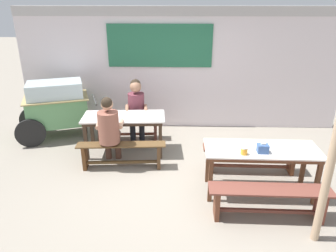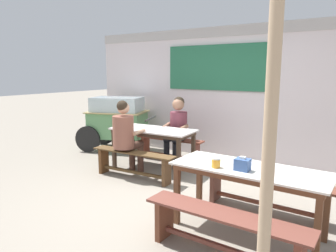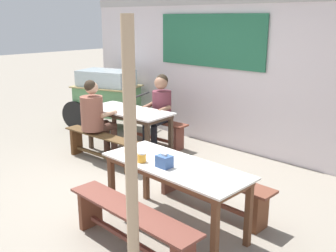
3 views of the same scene
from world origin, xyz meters
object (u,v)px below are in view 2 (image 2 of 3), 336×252
at_px(bench_near_back, 265,188).
at_px(condiment_jar, 216,163).
at_px(bench_far_back, 170,146).
at_px(person_left_back_turned, 126,133).
at_px(dining_table_far, 153,133).
at_px(dining_table_near, 249,175).
at_px(food_cart, 117,119).
at_px(bench_far_front, 133,161).
at_px(bench_near_front, 224,228).
at_px(tissue_box, 242,164).
at_px(person_center_facing, 177,125).
at_px(wooden_support_post, 268,163).

distance_m(bench_near_back, condiment_jar, 0.99).
distance_m(bench_far_back, person_left_back_turned, 1.25).
distance_m(dining_table_far, condiment_jar, 2.43).
distance_m(dining_table_near, person_left_back_turned, 2.50).
height_order(bench_far_back, bench_near_back, same).
distance_m(food_cart, condiment_jar, 4.11).
bearing_deg(bench_far_back, food_cart, 176.13).
bearing_deg(bench_far_front, dining_table_far, 93.93).
bearing_deg(bench_near_front, bench_near_back, 89.28).
bearing_deg(dining_table_near, tissue_box, -102.46).
xyz_separation_m(bench_near_front, food_cart, (-3.77, 2.61, 0.40)).
xyz_separation_m(dining_table_far, person_center_facing, (0.16, 0.56, 0.08)).
bearing_deg(dining_table_near, condiment_jar, -147.54).
bearing_deg(dining_table_near, food_cart, 152.16).
height_order(dining_table_near, bench_near_front, dining_table_near).
relative_size(bench_near_back, condiment_jar, 15.16).
relative_size(bench_far_back, bench_near_back, 0.87).
relative_size(dining_table_near, bench_near_back, 1.03).
bearing_deg(bench_near_back, dining_table_near, -90.72).
height_order(condiment_jar, wooden_support_post, wooden_support_post).
bearing_deg(dining_table_far, dining_table_near, -29.84).
distance_m(dining_table_far, person_left_back_turned, 0.58).
height_order(person_left_back_turned, person_center_facing, person_left_back_turned).
bearing_deg(bench_far_back, bench_near_front, -47.84).
xyz_separation_m(bench_far_front, person_center_facing, (0.12, 1.17, 0.45)).
distance_m(dining_table_far, wooden_support_post, 3.58).
height_order(bench_far_front, bench_near_back, same).
xyz_separation_m(bench_near_front, person_left_back_turned, (-2.38, 1.34, 0.43)).
relative_size(person_left_back_turned, condiment_jar, 12.18).
distance_m(bench_near_front, food_cart, 4.60).
bearing_deg(bench_near_back, bench_near_front, -90.72).
bearing_deg(dining_table_far, bench_near_front, -40.39).
relative_size(bench_near_back, tissue_box, 10.63).
bearing_deg(person_left_back_turned, bench_far_front, -15.17).
distance_m(bench_far_front, food_cart, 2.11).
bearing_deg(bench_near_front, bench_far_back, 132.16).
bearing_deg(food_cart, bench_far_back, -3.87).
xyz_separation_m(bench_far_front, food_cart, (-1.58, 1.32, 0.41)).
distance_m(bench_far_back, bench_near_back, 2.62).
relative_size(bench_far_front, bench_near_back, 0.95).
height_order(food_cart, person_center_facing, person_center_facing).
distance_m(bench_near_back, tissue_box, 0.89).
bearing_deg(condiment_jar, bench_far_front, 155.51).
xyz_separation_m(dining_table_far, tissue_box, (2.21, -1.41, 0.15)).
bearing_deg(food_cart, dining_table_far, -24.81).
height_order(person_center_facing, tissue_box, person_center_facing).
distance_m(food_cart, person_left_back_turned, 1.88).
xyz_separation_m(bench_near_back, tissue_box, (-0.04, -0.74, 0.49)).
distance_m(bench_near_back, person_left_back_turned, 2.44).
relative_size(bench_far_front, tissue_box, 10.09).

